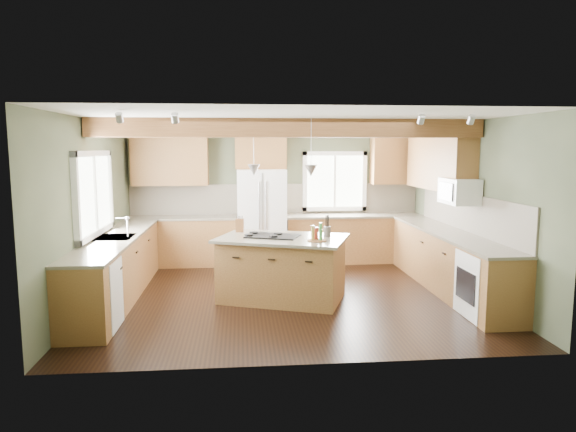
{
  "coord_description": "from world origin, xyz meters",
  "views": [
    {
      "loc": [
        -0.69,
        -7.44,
        2.19
      ],
      "look_at": [
        0.03,
        0.3,
        1.16
      ],
      "focal_mm": 32.0,
      "sensor_mm": 36.0,
      "label": 1
    }
  ],
  "objects": [
    {
      "name": "ceiling_beam",
      "position": [
        0.0,
        -0.19,
        2.47
      ],
      "size": [
        5.55,
        0.26,
        0.26
      ],
      "primitive_type": "cube",
      "color": "#593119",
      "rests_on": "ceiling"
    },
    {
      "name": "wall_left",
      "position": [
        -2.8,
        0.0,
        1.3
      ],
      "size": [
        0.0,
        5.0,
        5.0
      ],
      "primitive_type": "plane",
      "rotation": [
        1.57,
        0.0,
        1.57
      ],
      "color": "#3F4833",
      "rests_on": "ground"
    },
    {
      "name": "knife_block",
      "position": [
        -0.71,
        0.33,
        1.02
      ],
      "size": [
        0.13,
        0.1,
        0.2
      ],
      "primitive_type": "cube",
      "rotation": [
        0.0,
        0.0,
        -0.11
      ],
      "color": "brown",
      "rests_on": "island_top"
    },
    {
      "name": "pendant_right",
      "position": [
        0.29,
        -0.34,
        1.88
      ],
      "size": [
        0.18,
        0.18,
        0.16
      ],
      "primitive_type": "cone",
      "rotation": [
        3.14,
        0.0,
        0.0
      ],
      "color": "#B2B2B7",
      "rests_on": "ceiling"
    },
    {
      "name": "sink",
      "position": [
        -2.5,
        0.05,
        0.91
      ],
      "size": [
        0.5,
        0.65,
        0.03
      ],
      "primitive_type": "cube",
      "color": "#262628",
      "rests_on": "counter_left"
    },
    {
      "name": "bottle_tray",
      "position": [
        0.35,
        -0.55,
        1.04
      ],
      "size": [
        0.35,
        0.35,
        0.24
      ],
      "primitive_type": null,
      "rotation": [
        0.0,
        0.0,
        -0.44
      ],
      "color": "#58311A",
      "rests_on": "island_top"
    },
    {
      "name": "backsplash_right",
      "position": [
        2.78,
        0.05,
        1.21
      ],
      "size": [
        0.03,
        3.7,
        0.58
      ],
      "primitive_type": "cube",
      "color": "brown",
      "rests_on": "wall_right"
    },
    {
      "name": "upper_cab_over_fridge",
      "position": [
        -0.3,
        2.33,
        2.15
      ],
      "size": [
        0.96,
        0.35,
        0.7
      ],
      "primitive_type": "cube",
      "color": "brown",
      "rests_on": "wall_back"
    },
    {
      "name": "utensil_crock",
      "position": [
        0.55,
        -0.19,
        0.99
      ],
      "size": [
        0.14,
        0.14,
        0.14
      ],
      "primitive_type": "cylinder",
      "rotation": [
        0.0,
        0.0,
        -0.45
      ],
      "color": "#403A33",
      "rests_on": "island_top"
    },
    {
      "name": "microwave",
      "position": [
        2.58,
        -0.05,
        1.55
      ],
      "size": [
        0.4,
        0.7,
        0.38
      ],
      "primitive_type": "cube",
      "color": "white",
      "rests_on": "wall_right"
    },
    {
      "name": "base_cab_left",
      "position": [
        -2.5,
        0.05,
        0.44
      ],
      "size": [
        0.6,
        3.7,
        0.88
      ],
      "primitive_type": "cube",
      "color": "brown",
      "rests_on": "floor"
    },
    {
      "name": "window_back",
      "position": [
        1.15,
        2.48,
        1.55
      ],
      "size": [
        1.1,
        0.04,
        1.0
      ],
      "primitive_type": "cube",
      "color": "white",
      "rests_on": "wall_back"
    },
    {
      "name": "floor",
      "position": [
        0.0,
        0.0,
        0.0
      ],
      "size": [
        5.6,
        5.6,
        0.0
      ],
      "primitive_type": "plane",
      "color": "black",
      "rests_on": "ground"
    },
    {
      "name": "wall_back",
      "position": [
        0.0,
        2.5,
        1.3
      ],
      "size": [
        5.6,
        0.0,
        5.6
      ],
      "primitive_type": "plane",
      "rotation": [
        1.57,
        0.0,
        0.0
      ],
      "color": "#3F4833",
      "rests_on": "ground"
    },
    {
      "name": "counter_left",
      "position": [
        -2.5,
        0.05,
        0.9
      ],
      "size": [
        0.64,
        3.74,
        0.04
      ],
      "primitive_type": "cube",
      "color": "#4F473A",
      "rests_on": "base_cab_left"
    },
    {
      "name": "base_cab_back_right",
      "position": [
        1.49,
        2.2,
        0.44
      ],
      "size": [
        2.62,
        0.6,
        0.88
      ],
      "primitive_type": "cube",
      "color": "brown",
      "rests_on": "floor"
    },
    {
      "name": "oven",
      "position": [
        2.49,
        -1.25,
        0.43
      ],
      "size": [
        0.6,
        0.72,
        0.84
      ],
      "primitive_type": "cube",
      "color": "white",
      "rests_on": "floor"
    },
    {
      "name": "soffit_trim",
      "position": [
        0.0,
        2.4,
        2.54
      ],
      "size": [
        5.55,
        0.2,
        0.1
      ],
      "primitive_type": "cube",
      "color": "#593119",
      "rests_on": "ceiling"
    },
    {
      "name": "backsplash_back",
      "position": [
        0.0,
        2.48,
        1.21
      ],
      "size": [
        5.58,
        0.03,
        0.58
      ],
      "primitive_type": "cube",
      "color": "brown",
      "rests_on": "wall_back"
    },
    {
      "name": "refrigerator",
      "position": [
        -0.3,
        2.12,
        0.9
      ],
      "size": [
        0.9,
        0.74,
        1.8
      ],
      "primitive_type": "cube",
      "color": "white",
      "rests_on": "floor"
    },
    {
      "name": "dishwasher",
      "position": [
        -2.49,
        -1.25,
        0.43
      ],
      "size": [
        0.6,
        0.6,
        0.84
      ],
      "primitive_type": "cube",
      "color": "white",
      "rests_on": "floor"
    },
    {
      "name": "upper_cab_back_left",
      "position": [
        -1.99,
        2.33,
        1.95
      ],
      "size": [
        1.4,
        0.35,
        0.9
      ],
      "primitive_type": "cube",
      "color": "brown",
      "rests_on": "wall_back"
    },
    {
      "name": "base_cab_back_left",
      "position": [
        -1.79,
        2.2,
        0.44
      ],
      "size": [
        2.02,
        0.6,
        0.88
      ],
      "primitive_type": "cube",
      "color": "brown",
      "rests_on": "floor"
    },
    {
      "name": "ceiling",
      "position": [
        0.0,
        0.0,
        2.6
      ],
      "size": [
        5.6,
        5.6,
        0.0
      ],
      "primitive_type": "plane",
      "rotation": [
        3.14,
        0.0,
        0.0
      ],
      "color": "silver",
      "rests_on": "wall_back"
    },
    {
      "name": "faucet",
      "position": [
        -2.32,
        0.05,
        1.05
      ],
      "size": [
        0.02,
        0.02,
        0.28
      ],
      "primitive_type": "cylinder",
      "color": "#B2B2B7",
      "rests_on": "sink"
    },
    {
      "name": "island_top",
      "position": [
        -0.1,
        -0.19,
        0.9
      ],
      "size": [
        2.08,
        1.7,
        0.04
      ],
      "primitive_type": "cube",
      "rotation": [
        0.0,
        0.0,
        -0.36
      ],
      "color": "#4F473A",
      "rests_on": "island"
    },
    {
      "name": "counter_right",
      "position": [
        2.5,
        0.05,
        0.9
      ],
      "size": [
        0.64,
        3.74,
        0.04
      ],
      "primitive_type": "cube",
      "color": "#4F473A",
      "rests_on": "base_cab_right"
    },
    {
      "name": "upper_cab_right",
      "position": [
        2.62,
        0.9,
        1.95
      ],
      "size": [
        0.35,
        2.2,
        0.9
      ],
      "primitive_type": "cube",
      "color": "brown",
      "rests_on": "wall_right"
    },
    {
      "name": "cooktop",
      "position": [
        -0.23,
        -0.14,
        0.93
      ],
      "size": [
        0.85,
        0.71,
        0.02
      ],
      "primitive_type": "cube",
      "rotation": [
        0.0,
        0.0,
        -0.36
      ],
      "color": "black",
      "rests_on": "island_top"
    },
    {
      "name": "window_left",
      "position": [
        -2.78,
        0.05,
        1.55
      ],
      "size": [
        0.04,
        1.6,
        1.05
      ],
      "primitive_type": "cube",
      "color": "white",
      "rests_on": "wall_left"
    },
    {
      "name": "counter_back_left",
      "position": [
        -1.79,
        2.2,
        0.9
      ],
      "size": [
        2.06,
        0.64,
        0.04
      ],
      "primitive_type": "cube",
      "color": "#4F473A",
      "rests_on": "base_cab_back_left"
    },
    {
      "name": "pendant_left",
      "position": [
        -0.49,
        -0.04,
        1.88
      ],
      "size": [
        0.18,
        0.18,
        0.16
      ],
      "primitive_type": "cone",
      "rotation": [
        3.14,
        0.0,
        0.0
      ],
      "color": "#B2B2B7",
      "rests_on": "ceiling"
    },
    {
      "name": "island",
      "position": [
        -0.1,
        -0.19,
        0.44
      ],
      "size": [
        1.93,
        1.55,
        0.88
      ],
      "primitive_type": "cube",
      "rotation": [
        0.0,
        0.0,
        -0.36
      ],
      "color": "brown",
      "rests_on": "floor"
    },
    {
      "name": "counter_back_right",
      "position": [
        1.49,
        2.2,
        0.9
      ],
      "size": [
        2.66,
        0.64,
        0.04
      ],
      "primitive_type": "cube",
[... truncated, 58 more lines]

